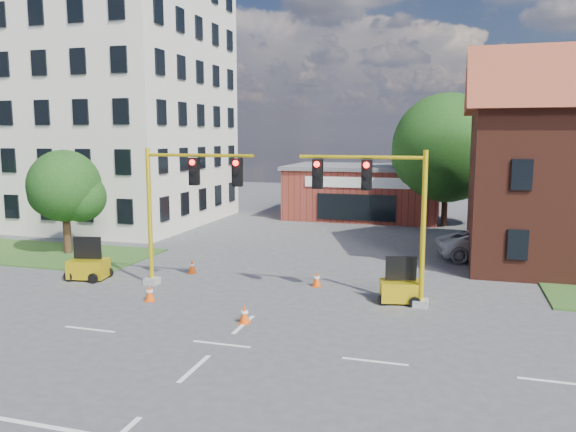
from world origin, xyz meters
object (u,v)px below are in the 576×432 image
object	(u,v)px
signal_mast_east	(381,208)
trailer_east	(400,289)
trailer_west	(88,267)
pickup_white	(491,245)
signal_mast_west	(182,200)

from	to	relation	value
signal_mast_east	trailer_east	xyz separation A→B (m)	(0.81, 0.34, -3.35)
trailer_east	trailer_west	bearing A→B (deg)	169.35
pickup_white	signal_mast_east	bearing A→B (deg)	140.19
signal_mast_east	trailer_east	distance (m)	3.46
signal_mast_east	trailer_west	size ratio (longest dim) A/B	3.18
signal_mast_east	trailer_east	bearing A→B (deg)	22.76
signal_mast_west	trailer_west	size ratio (longest dim) A/B	3.18
trailer_east	pickup_white	distance (m)	10.31
signal_mast_east	trailer_west	xyz separation A→B (m)	(-13.68, -0.06, -3.31)
trailer_west	pickup_white	bearing A→B (deg)	18.07
trailer_east	signal_mast_east	bearing A→B (deg)	-169.46
signal_mast_east	trailer_west	bearing A→B (deg)	-179.76
trailer_east	pickup_white	world-z (taller)	trailer_east
pickup_white	signal_mast_west	bearing A→B (deg)	112.30
signal_mast_west	signal_mast_east	size ratio (longest dim) A/B	1.00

